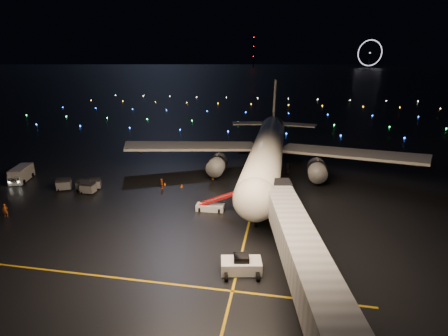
{
  "coord_description": "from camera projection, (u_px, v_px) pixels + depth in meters",
  "views": [
    {
      "loc": [
        16.15,
        -37.44,
        21.05
      ],
      "look_at": [
        7.24,
        12.0,
        5.0
      ],
      "focal_mm": 28.0,
      "sensor_mm": 36.0,
      "label": 1
    }
  ],
  "objects": [
    {
      "name": "baggage_cart_2",
      "position": [
        64.0,
        185.0,
        57.52
      ],
      "size": [
        2.67,
        2.34,
        1.89
      ],
      "primitive_type": "cube",
      "rotation": [
        0.0,
        0.0,
        0.43
      ],
      "color": "gray",
      "rests_on": "ground"
    },
    {
      "name": "safety_cone_2",
      "position": [
        165.0,
        184.0,
        59.8
      ],
      "size": [
        0.6,
        0.6,
        0.52
      ],
      "primitive_type": "cone",
      "rotation": [
        0.0,
        0.0,
        -0.41
      ],
      "color": "#F26400",
      "rests_on": "ground"
    },
    {
      "name": "safety_cone_0",
      "position": [
        182.0,
        186.0,
        58.96
      ],
      "size": [
        0.52,
        0.52,
        0.55
      ],
      "primitive_type": "cone",
      "rotation": [
        0.0,
        0.0,
        -0.08
      ],
      "color": "#F26400",
      "rests_on": "ground"
    },
    {
      "name": "baggage_cart_1",
      "position": [
        88.0,
        188.0,
        56.12
      ],
      "size": [
        2.15,
        1.51,
        1.81
      ],
      "primitive_type": "cube",
      "rotation": [
        0.0,
        0.0,
        -0.01
      ],
      "color": "gray",
      "rests_on": "ground"
    },
    {
      "name": "ferris_wheel",
      "position": [
        370.0,
        54.0,
        682.56
      ],
      "size": [
        49.33,
        16.8,
        52.0
      ],
      "primitive_type": null,
      "rotation": [
        0.0,
        0.0,
        0.26
      ],
      "color": "black",
      "rests_on": "ground"
    },
    {
      "name": "airliner",
      "position": [
        269.0,
        130.0,
        65.5
      ],
      "size": [
        55.55,
        52.78,
        15.71
      ],
      "primitive_type": null,
      "rotation": [
        0.0,
        0.0,
        -0.0
      ],
      "color": "silver",
      "rests_on": "ground"
    },
    {
      "name": "baggage_cart_3",
      "position": [
        84.0,
        186.0,
        57.11
      ],
      "size": [
        2.28,
        1.76,
        1.77
      ],
      "primitive_type": "cube",
      "rotation": [
        0.0,
        0.0,
        -0.15
      ],
      "color": "gray",
      "rests_on": "ground"
    },
    {
      "name": "service_truck",
      "position": [
        22.0,
        174.0,
        61.84
      ],
      "size": [
        4.04,
        7.25,
        2.55
      ],
      "primitive_type": "cube",
      "rotation": [
        0.0,
        0.0,
        0.29
      ],
      "color": "silver",
      "rests_on": "ground"
    },
    {
      "name": "baggage_cart_0",
      "position": [
        94.0,
        184.0,
        58.08
      ],
      "size": [
        2.4,
        2.08,
        1.7
      ],
      "primitive_type": "cube",
      "rotation": [
        0.0,
        0.0,
        0.41
      ],
      "color": "gray",
      "rests_on": "ground"
    },
    {
      "name": "lane_centre",
      "position": [
        256.0,
        193.0,
        56.26
      ],
      "size": [
        0.25,
        80.0,
        0.02
      ],
      "primitive_type": "cube",
      "color": "#D29F0A",
      "rests_on": "ground"
    },
    {
      "name": "safety_cone_3",
      "position": [
        141.0,
        152.0,
        79.61
      ],
      "size": [
        0.54,
        0.54,
        0.52
      ],
      "primitive_type": "cone",
      "rotation": [
        0.0,
        0.0,
        -0.2
      ],
      "color": "#F26400",
      "rests_on": "ground"
    },
    {
      "name": "ground",
      "position": [
        271.0,
        80.0,
        325.47
      ],
      "size": [
        2000.0,
        2000.0,
        0.0
      ],
      "primitive_type": "plane",
      "color": "black",
      "rests_on": "ground"
    },
    {
      "name": "taxiway_lights",
      "position": [
        247.0,
        110.0,
        143.55
      ],
      "size": [
        164.0,
        92.0,
        0.36
      ],
      "primitive_type": null,
      "color": "black",
      "rests_on": "ground"
    },
    {
      "name": "safety_cone_1",
      "position": [
        213.0,
        178.0,
        62.75
      ],
      "size": [
        0.46,
        0.46,
        0.52
      ],
      "primitive_type": "cone",
      "rotation": [
        0.0,
        0.0,
        0.0
      ],
      "color": "#F26400",
      "rests_on": "ground"
    },
    {
      "name": "belt_loader",
      "position": [
        210.0,
        201.0,
        49.73
      ],
      "size": [
        5.88,
        1.77,
        2.83
      ],
      "primitive_type": null,
      "rotation": [
        0.0,
        0.0,
        0.03
      ],
      "color": "silver",
      "rests_on": "ground"
    },
    {
      "name": "lane_cross",
      "position": [
        68.0,
        272.0,
        35.7
      ],
      "size": [
        60.0,
        0.25,
        0.02
      ],
      "primitive_type": "cube",
      "color": "#D29F0A",
      "rests_on": "ground"
    },
    {
      "name": "radio_mast",
      "position": [
        254.0,
        51.0,
        738.34
      ],
      "size": [
        1.8,
        1.8,
        64.0
      ],
      "primitive_type": "cylinder",
      "color": "black",
      "rests_on": "ground"
    },
    {
      "name": "crew_a",
      "position": [
        5.0,
        210.0,
        47.94
      ],
      "size": [
        0.79,
        0.66,
        1.85
      ],
      "primitive_type": "imported",
      "rotation": [
        0.0,
        0.0,
        0.38
      ],
      "color": "orange",
      "rests_on": "ground"
    },
    {
      "name": "crew_c",
      "position": [
        162.0,
        184.0,
        58.04
      ],
      "size": [
        0.8,
        1.15,
        1.81
      ],
      "primitive_type": "imported",
      "rotation": [
        0.0,
        0.0,
        -1.19
      ],
      "color": "orange",
      "rests_on": "ground"
    },
    {
      "name": "pushback_tug",
      "position": [
        241.0,
        264.0,
        35.48
      ],
      "size": [
        4.42,
        2.89,
        1.95
      ],
      "primitive_type": "cube",
      "rotation": [
        0.0,
        0.0,
        0.19
      ],
      "color": "silver",
      "rests_on": "ground"
    }
  ]
}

